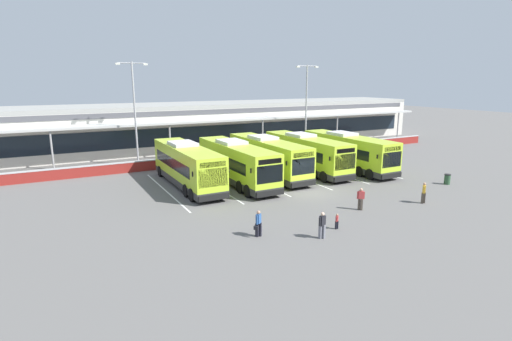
% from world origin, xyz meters
% --- Properties ---
extents(ground_plane, '(200.00, 200.00, 0.00)m').
position_xyz_m(ground_plane, '(0.00, 0.00, 0.00)').
color(ground_plane, '#605E5B').
extents(terminal_building, '(70.00, 13.00, 6.00)m').
position_xyz_m(terminal_building, '(-0.00, 26.91, 3.01)').
color(terminal_building, beige).
rests_on(terminal_building, ground).
extents(red_barrier_wall, '(60.00, 0.40, 1.10)m').
position_xyz_m(red_barrier_wall, '(0.00, 14.50, 0.56)').
color(red_barrier_wall, maroon).
rests_on(red_barrier_wall, ground).
extents(coach_bus_leftmost, '(2.99, 12.16, 3.78)m').
position_xyz_m(coach_bus_leftmost, '(-8.32, 6.66, 1.79)').
color(coach_bus_leftmost, '#B7DB2D').
rests_on(coach_bus_leftmost, ground).
extents(coach_bus_left_centre, '(2.99, 12.16, 3.78)m').
position_xyz_m(coach_bus_left_centre, '(-4.04, 5.65, 1.79)').
color(coach_bus_left_centre, '#B7DB2D').
rests_on(coach_bus_left_centre, ground).
extents(coach_bus_centre, '(2.99, 12.16, 3.78)m').
position_xyz_m(coach_bus_centre, '(-0.14, 6.78, 1.79)').
color(coach_bus_centre, '#B7DB2D').
rests_on(coach_bus_centre, ground).
extents(coach_bus_right_centre, '(2.99, 12.16, 3.78)m').
position_xyz_m(coach_bus_right_centre, '(4.24, 6.62, 1.79)').
color(coach_bus_right_centre, '#B7DB2D').
rests_on(coach_bus_right_centre, ground).
extents(coach_bus_rightmost, '(2.99, 12.16, 3.78)m').
position_xyz_m(coach_bus_rightmost, '(8.64, 5.39, 1.79)').
color(coach_bus_rightmost, '#B7DB2D').
rests_on(coach_bus_rightmost, ground).
extents(bay_stripe_far_west, '(0.14, 13.00, 0.01)m').
position_xyz_m(bay_stripe_far_west, '(-10.50, 6.00, 0.00)').
color(bay_stripe_far_west, silver).
rests_on(bay_stripe_far_west, ground).
extents(bay_stripe_west, '(0.14, 13.00, 0.01)m').
position_xyz_m(bay_stripe_west, '(-6.30, 6.00, 0.00)').
color(bay_stripe_west, silver).
rests_on(bay_stripe_west, ground).
extents(bay_stripe_mid_west, '(0.14, 13.00, 0.01)m').
position_xyz_m(bay_stripe_mid_west, '(-2.10, 6.00, 0.00)').
color(bay_stripe_mid_west, silver).
rests_on(bay_stripe_mid_west, ground).
extents(bay_stripe_centre, '(0.14, 13.00, 0.01)m').
position_xyz_m(bay_stripe_centre, '(2.10, 6.00, 0.00)').
color(bay_stripe_centre, silver).
rests_on(bay_stripe_centre, ground).
extents(bay_stripe_mid_east, '(0.14, 13.00, 0.01)m').
position_xyz_m(bay_stripe_mid_east, '(6.30, 6.00, 0.00)').
color(bay_stripe_mid_east, silver).
rests_on(bay_stripe_mid_east, ground).
extents(bay_stripe_east, '(0.14, 13.00, 0.01)m').
position_xyz_m(bay_stripe_east, '(10.50, 6.00, 0.00)').
color(bay_stripe_east, silver).
rests_on(bay_stripe_east, ground).
extents(pedestrian_with_handbag, '(0.62, 0.50, 1.62)m').
position_xyz_m(pedestrian_with_handbag, '(-8.34, -6.54, 0.86)').
color(pedestrian_with_handbag, black).
rests_on(pedestrian_with_handbag, ground).
extents(pedestrian_in_dark_coat, '(0.50, 0.41, 1.62)m').
position_xyz_m(pedestrian_in_dark_coat, '(0.51, -5.57, 0.87)').
color(pedestrian_in_dark_coat, '#4C4238').
rests_on(pedestrian_in_dark_coat, ground).
extents(pedestrian_child, '(0.30, 0.25, 1.00)m').
position_xyz_m(pedestrian_child, '(-3.42, -7.76, 0.54)').
color(pedestrian_child, black).
rests_on(pedestrian_child, ground).
extents(pedestrian_near_bin, '(0.54, 0.29, 1.62)m').
position_xyz_m(pedestrian_near_bin, '(-5.17, -8.55, 0.87)').
color(pedestrian_near_bin, slate).
rests_on(pedestrian_near_bin, ground).
extents(pedestrian_approaching_bus, '(0.48, 0.41, 1.62)m').
position_xyz_m(pedestrian_approaching_bus, '(5.81, -6.62, 0.87)').
color(pedestrian_approaching_bus, '#4C4238').
rests_on(pedestrian_approaching_bus, ground).
extents(lamp_post_west, '(3.24, 0.28, 11.00)m').
position_xyz_m(lamp_post_west, '(-10.38, 17.34, 6.29)').
color(lamp_post_west, '#9E9EA3').
rests_on(lamp_post_west, ground).
extents(lamp_post_centre, '(3.24, 0.28, 11.00)m').
position_xyz_m(lamp_post_centre, '(10.73, 16.01, 6.29)').
color(lamp_post_centre, '#9E9EA3').
rests_on(lamp_post_centre, ground).
extents(litter_bin, '(0.54, 0.54, 0.93)m').
position_xyz_m(litter_bin, '(12.39, -3.74, 0.47)').
color(litter_bin, '#2D5133').
rests_on(litter_bin, ground).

